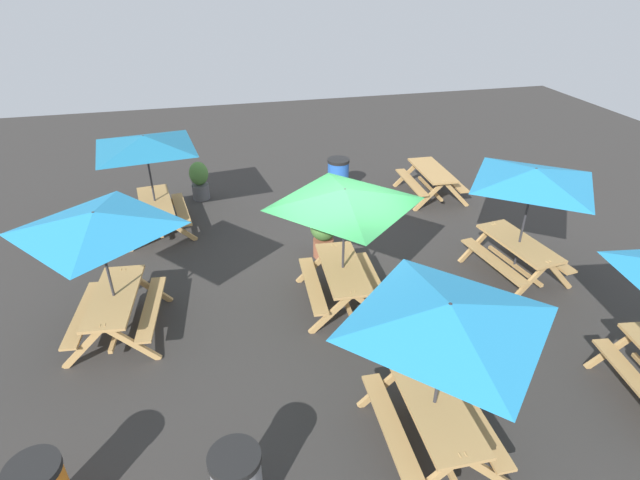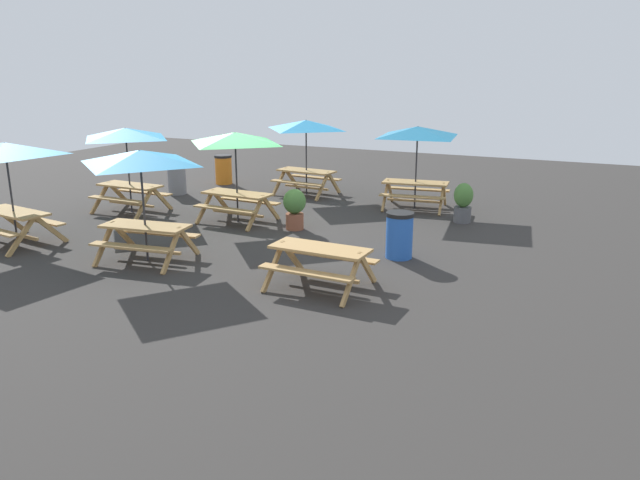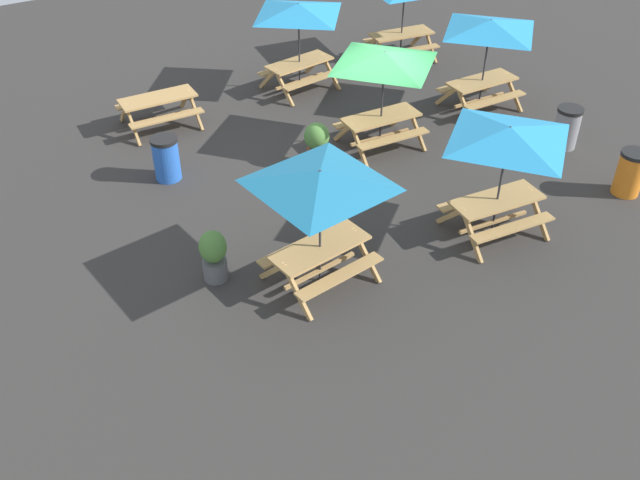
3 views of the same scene
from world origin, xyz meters
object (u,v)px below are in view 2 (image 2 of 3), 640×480
at_px(picnic_table_0, 140,166).
at_px(trash_bin_gray, 177,178).
at_px(picnic_table_4, 126,140).
at_px(trash_bin_blue, 399,235).
at_px(picnic_table_3, 235,145).
at_px(trash_bin_orange, 224,169).
at_px(picnic_table_6, 306,130).
at_px(picnic_table_1, 320,258).
at_px(potted_plant_0, 463,202).
at_px(picnic_table_5, 6,157).
at_px(potted_plant_1, 295,207).
at_px(picnic_table_2, 417,138).

distance_m(picnic_table_0, trash_bin_gray, 7.10).
relative_size(picnic_table_4, trash_bin_blue, 2.38).
xyz_separation_m(picnic_table_3, trash_bin_orange, (3.28, -4.33, -1.49)).
xyz_separation_m(picnic_table_0, picnic_table_3, (0.07, -3.62, 0.00)).
bearing_deg(trash_bin_gray, picnic_table_6, -155.72).
height_order(picnic_table_6, trash_bin_orange, picnic_table_6).
bearing_deg(trash_bin_blue, picnic_table_1, 72.52).
xyz_separation_m(picnic_table_3, potted_plant_0, (-5.28, -2.41, -1.45)).
bearing_deg(picnic_table_5, potted_plant_1, -135.21).
distance_m(picnic_table_0, potted_plant_1, 4.16).
bearing_deg(potted_plant_1, picnic_table_6, -67.75).
bearing_deg(picnic_table_1, picnic_table_3, -39.67).
xyz_separation_m(picnic_table_1, trash_bin_blue, (-0.74, -2.35, -0.07)).
relative_size(picnic_table_4, trash_bin_gray, 2.38).
bearing_deg(picnic_table_6, picnic_table_1, 123.35).
distance_m(picnic_table_4, potted_plant_1, 5.16).
bearing_deg(picnic_table_1, trash_bin_gray, -35.23).
bearing_deg(picnic_table_4, picnic_table_3, -173.75).
relative_size(picnic_table_0, potted_plant_1, 2.32).
bearing_deg(trash_bin_blue, picnic_table_0, 27.16).
height_order(picnic_table_3, picnic_table_5, same).
xyz_separation_m(picnic_table_3, picnic_table_4, (3.27, 0.27, 0.00)).
xyz_separation_m(picnic_table_4, potted_plant_0, (-8.55, -2.68, -1.45)).
relative_size(picnic_table_3, picnic_table_4, 1.00).
height_order(picnic_table_1, picnic_table_2, picnic_table_2).
bearing_deg(picnic_table_6, potted_plant_0, 169.46).
relative_size(picnic_table_0, trash_bin_gray, 2.38).
relative_size(picnic_table_0, picnic_table_6, 1.00).
bearing_deg(picnic_table_1, trash_bin_blue, -105.43).
bearing_deg(trash_bin_orange, picnic_table_1, 132.68).
relative_size(picnic_table_1, trash_bin_gray, 1.89).
distance_m(potted_plant_0, potted_plant_1, 4.36).
height_order(potted_plant_0, potted_plant_1, potted_plant_0).
height_order(picnic_table_4, potted_plant_0, picnic_table_4).
xyz_separation_m(picnic_table_6, potted_plant_0, (-5.22, 1.51, -1.45)).
bearing_deg(picnic_table_5, potted_plant_0, -136.16).
distance_m(picnic_table_4, trash_bin_orange, 4.84).
height_order(picnic_table_4, trash_bin_orange, picnic_table_4).
bearing_deg(trash_bin_orange, potted_plant_0, 167.34).
relative_size(picnic_table_1, picnic_table_6, 0.79).
height_order(picnic_table_2, trash_bin_orange, picnic_table_2).
height_order(picnic_table_1, potted_plant_1, potted_plant_1).
height_order(picnic_table_2, picnic_table_3, same).
bearing_deg(picnic_table_5, picnic_table_4, -84.60).
distance_m(trash_bin_gray, trash_bin_orange, 2.11).
xyz_separation_m(picnic_table_0, picnic_table_1, (-3.94, -0.05, -1.43)).
xyz_separation_m(trash_bin_orange, trash_bin_blue, (-8.03, 5.55, 0.00)).
relative_size(picnic_table_3, potted_plant_0, 2.29).
xyz_separation_m(picnic_table_4, potted_plant_1, (-4.96, -0.22, -1.43)).
bearing_deg(picnic_table_5, picnic_table_6, -106.13).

